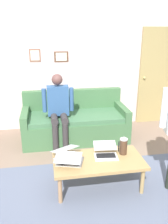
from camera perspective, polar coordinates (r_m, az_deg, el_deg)
ground_plane at (r=3.33m, az=1.52°, el=-17.50°), size 7.68×7.68×0.00m
area_rug at (r=3.26m, az=3.79°, el=-18.37°), size 2.79×1.49×0.01m
back_wall at (r=4.88m, az=-3.43°, el=11.77°), size 7.04×0.11×2.70m
interior_door at (r=5.39m, az=17.32°, el=8.16°), size 0.82×0.09×2.05m
couch at (r=4.51m, az=-2.28°, el=-2.61°), size 1.93×0.86×0.88m
coffee_table at (r=3.14m, az=3.51°, el=-12.11°), size 1.17×0.61×0.40m
laptop_left at (r=3.19m, az=5.26°, el=-9.77°), size 0.34×0.36×0.13m
laptop_center at (r=3.14m, az=-4.16°, el=-10.32°), size 0.43×0.41×0.14m
laptop_right at (r=3.01m, az=-3.61°, el=-11.62°), size 0.40×0.39×0.15m
french_press at (r=3.23m, az=9.53°, el=-8.17°), size 0.12×0.10×0.25m
person_seated at (r=4.13m, az=-6.23°, el=1.39°), size 0.55×0.51×1.28m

